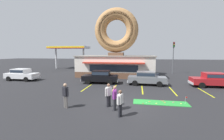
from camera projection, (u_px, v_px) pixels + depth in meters
The scene contains 29 objects.
ground_plane at pixel (125, 106), 10.86m from camera, with size 160.00×160.00×0.00m, color #232326.
donut_shop_building at pixel (116, 53), 24.53m from camera, with size 12.30×6.75×10.96m.
putting_mat at pixel (160, 103), 11.43m from camera, with size 4.09×1.18×0.03m, color green.
mini_donut_near_left at pixel (181, 104), 11.12m from camera, with size 0.13×0.13×0.04m, color #E5C666.
mini_donut_near_right at pixel (143, 103), 11.18m from camera, with size 0.13×0.13×0.04m, color brown.
mini_donut_mid_left at pixel (162, 100), 11.87m from camera, with size 0.13×0.13×0.04m, color #A5724C.
mini_donut_mid_centre at pixel (165, 103), 11.35m from camera, with size 0.13×0.13×0.04m, color #D17F47.
mini_donut_mid_right at pixel (163, 101), 11.71m from camera, with size 0.13×0.13×0.04m, color #D17F47.
mini_donut_far_left at pixel (149, 102), 11.60m from camera, with size 0.13×0.13×0.04m, color #D17F47.
mini_donut_far_centre at pixel (173, 102), 11.45m from camera, with size 0.13×0.13×0.04m, color #D8667F.
mini_donut_far_right at pixel (156, 103), 11.18m from camera, with size 0.13×0.13×0.04m, color #E5C666.
golf_ball at pixel (146, 102), 11.39m from camera, with size 0.04×0.04×0.04m, color white.
putting_flag_pin at pixel (186, 98), 11.12m from camera, with size 0.13×0.01×0.55m.
car_grey at pixel (146, 78), 17.82m from camera, with size 4.62×2.11×1.60m.
car_white at pixel (22, 74), 20.83m from camera, with size 4.60×2.06×1.60m.
car_red at pixel (213, 79), 16.71m from camera, with size 4.57×2.00×1.60m.
car_black at pixel (101, 76), 18.77m from camera, with size 4.63×2.13×1.60m.
pedestrian_blue_sweater_man at pixel (65, 94), 10.32m from camera, with size 0.54×0.39×1.74m.
pedestrian_hooded_kid at pixel (109, 94), 10.56m from camera, with size 0.43×0.47×1.67m.
pedestrian_leather_jacket_man at pixel (115, 97), 9.92m from camera, with size 0.24×0.60×1.65m.
pedestrian_clipboard_woman at pixel (120, 102), 8.91m from camera, with size 0.35×0.57×1.63m.
trash_bin at pixel (158, 77), 20.85m from camera, with size 0.57×0.57×0.97m.
traffic_light_pole at pixel (173, 53), 27.18m from camera, with size 0.28×0.47×5.80m.
gas_station_canopy at pixel (69, 48), 35.40m from camera, with size 9.00×4.46×5.30m.
parking_stripe_far_left at pixel (87, 87), 16.53m from camera, with size 0.12×3.60×0.01m, color yellow.
parking_stripe_left at pixel (114, 89), 16.03m from camera, with size 0.12×3.60×0.01m, color yellow.
parking_stripe_mid_left at pixel (142, 90), 15.52m from camera, with size 0.12×3.60×0.01m, color yellow.
parking_stripe_centre at pixel (173, 91), 15.02m from camera, with size 0.12×3.60×0.01m, color yellow.
parking_stripe_mid_right at pixel (205, 92), 14.52m from camera, with size 0.12×3.60×0.01m, color yellow.
Camera 1 is at (0.84, -10.50, 3.82)m, focal length 24.00 mm.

